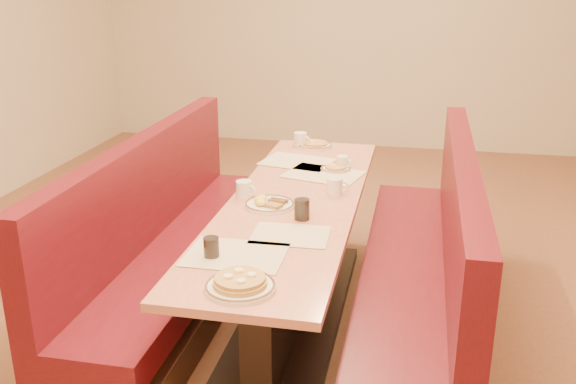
% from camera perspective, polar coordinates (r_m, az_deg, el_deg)
% --- Properties ---
extents(ground, '(8.00, 8.00, 0.00)m').
position_cam_1_polar(ground, '(3.86, 0.49, -11.22)').
color(ground, '#9E6647').
rests_on(ground, ground).
extents(diner_table, '(0.70, 2.50, 0.75)m').
position_cam_1_polar(diner_table, '(3.68, 0.51, -6.20)').
color(diner_table, black).
rests_on(diner_table, ground).
extents(booth_left, '(0.55, 2.50, 1.05)m').
position_cam_1_polar(booth_left, '(3.88, -10.20, -5.32)').
color(booth_left, '#4C3326').
rests_on(booth_left, ground).
extents(booth_right, '(0.55, 2.50, 1.05)m').
position_cam_1_polar(booth_right, '(3.63, 12.01, -7.27)').
color(booth_right, '#4C3326').
rests_on(booth_right, ground).
extents(placemat_near_left, '(0.44, 0.33, 0.00)m').
position_cam_1_polar(placemat_near_left, '(2.88, -4.68, -5.56)').
color(placemat_near_left, beige).
rests_on(placemat_near_left, diner_table).
extents(placemat_near_right, '(0.38, 0.29, 0.00)m').
position_cam_1_polar(placemat_near_right, '(3.07, 0.22, -3.83)').
color(placemat_near_right, beige).
rests_on(placemat_near_right, diner_table).
extents(placemat_far_left, '(0.50, 0.42, 0.00)m').
position_cam_1_polar(placemat_far_left, '(4.22, 0.83, 2.72)').
color(placemat_far_left, beige).
rests_on(placemat_far_left, diner_table).
extents(placemat_far_right, '(0.52, 0.44, 0.00)m').
position_cam_1_polar(placemat_far_right, '(3.97, 3.18, 1.60)').
color(placemat_far_right, beige).
rests_on(placemat_far_right, diner_table).
extents(pancake_plate, '(0.29, 0.29, 0.07)m').
position_cam_1_polar(pancake_plate, '(2.58, -4.28, -8.17)').
color(pancake_plate, white).
rests_on(pancake_plate, diner_table).
extents(eggs_plate, '(0.27, 0.27, 0.05)m').
position_cam_1_polar(eggs_plate, '(3.43, -1.72, -1.03)').
color(eggs_plate, white).
rests_on(eggs_plate, diner_table).
extents(extra_plate_mid, '(0.19, 0.19, 0.04)m').
position_cam_1_polar(extra_plate_mid, '(4.05, 4.26, 2.10)').
color(extra_plate_mid, white).
rests_on(extra_plate_mid, diner_table).
extents(extra_plate_far, '(0.25, 0.25, 0.05)m').
position_cam_1_polar(extra_plate_far, '(4.57, 2.42, 4.20)').
color(extra_plate_far, white).
rests_on(extra_plate_far, diner_table).
extents(coffee_mug_a, '(0.13, 0.09, 0.10)m').
position_cam_1_polar(coffee_mug_a, '(3.61, 4.22, 0.53)').
color(coffee_mug_a, white).
rests_on(coffee_mug_a, diner_table).
extents(coffee_mug_b, '(0.12, 0.09, 0.09)m').
position_cam_1_polar(coffee_mug_b, '(3.56, -3.89, 0.26)').
color(coffee_mug_b, white).
rests_on(coffee_mug_b, diner_table).
extents(coffee_mug_c, '(0.11, 0.08, 0.08)m').
position_cam_1_polar(coffee_mug_c, '(4.09, 4.90, 2.66)').
color(coffee_mug_c, white).
rests_on(coffee_mug_c, diner_table).
extents(coffee_mug_d, '(0.13, 0.09, 0.10)m').
position_cam_1_polar(coffee_mug_d, '(4.58, 1.15, 4.70)').
color(coffee_mug_d, white).
rests_on(coffee_mug_d, diner_table).
extents(soda_tumbler_near, '(0.07, 0.07, 0.10)m').
position_cam_1_polar(soda_tumbler_near, '(2.85, -6.83, -4.93)').
color(soda_tumbler_near, black).
rests_on(soda_tumbler_near, diner_table).
extents(soda_tumbler_mid, '(0.08, 0.08, 0.11)m').
position_cam_1_polar(soda_tumbler_mid, '(3.25, 1.25, -1.55)').
color(soda_tumbler_mid, black).
rests_on(soda_tumbler_mid, diner_table).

